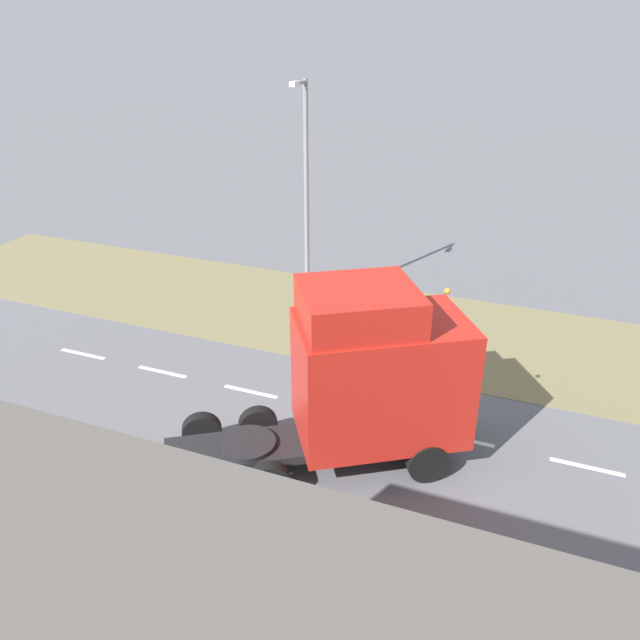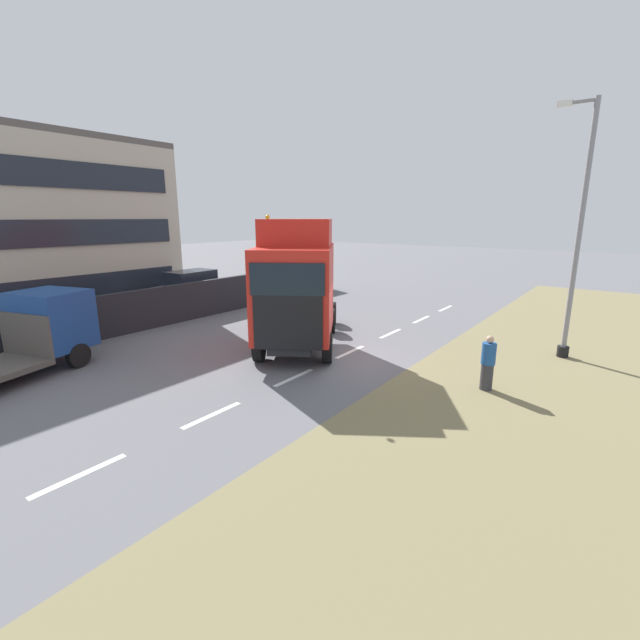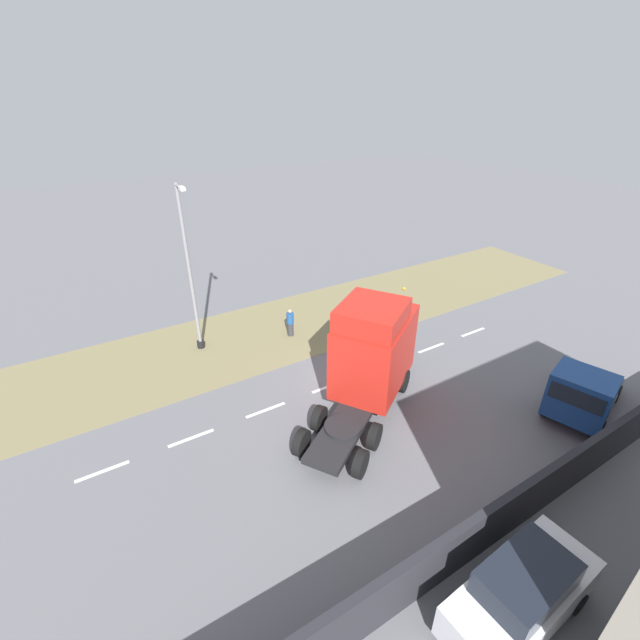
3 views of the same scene
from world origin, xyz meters
The scene contains 6 objects.
ground_plane centered at (0.00, 0.00, 0.00)m, with size 120.00×120.00×0.00m, color slate.
grass_verge centered at (-6.00, 0.00, 0.01)m, with size 7.00×44.00×0.01m.
lane_markings centered at (0.00, -0.70, 0.00)m, with size 0.16×21.00×0.00m.
lorry_cab centered at (1.65, 0.35, 2.40)m, with size 5.98×7.28×4.90m.
lamp_post centered at (-6.30, -4.68, 3.88)m, with size 1.31×0.38×8.47m.
pedestrian centered at (-5.03, -0.04, 0.78)m, with size 0.39×0.39×1.61m.
Camera 1 is at (14.24, 4.08, 10.25)m, focal length 35.00 mm.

